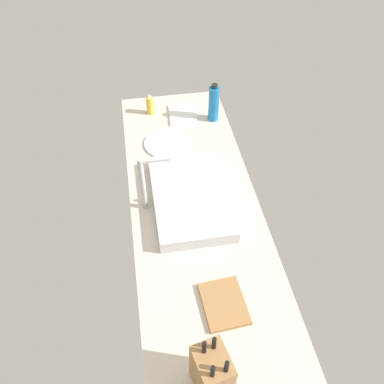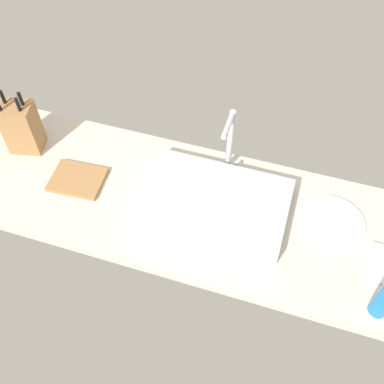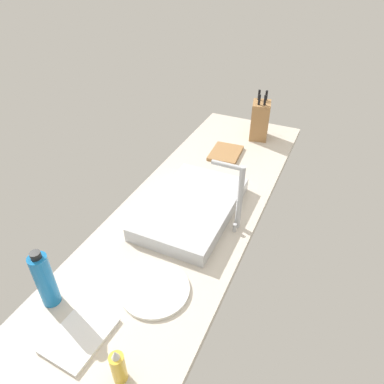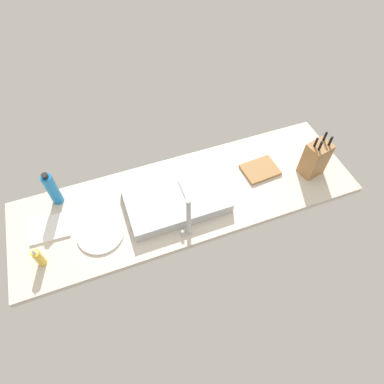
{
  "view_description": "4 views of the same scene",
  "coord_description": "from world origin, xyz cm",
  "views": [
    {
      "loc": [
        -121.5,
        22.51,
        148.95
      ],
      "look_at": [
        5.96,
        1.23,
        11.38
      ],
      "focal_mm": 37.64,
      "sensor_mm": 36.0,
      "label": 1
    },
    {
      "loc": [
        30.09,
        -97.93,
        146.14
      ],
      "look_at": [
        -0.79,
        -0.42,
        12.63
      ],
      "focal_mm": 42.29,
      "sensor_mm": 36.0,
      "label": 2
    },
    {
      "loc": [
        118.56,
        53.03,
        105.81
      ],
      "look_at": [
        -0.79,
        -1.65,
        8.9
      ],
      "focal_mm": 32.73,
      "sensor_mm": 36.0,
      "label": 3
    },
    {
      "loc": [
        35.4,
        105.33,
        159.87
      ],
      "look_at": [
        -2.53,
        2.1,
        8.7
      ],
      "focal_mm": 30.83,
      "sensor_mm": 36.0,
      "label": 4
    }
  ],
  "objects": [
    {
      "name": "knife_block",
      "position": [
        -77.2,
        8.71,
        15.02
      ],
      "size": [
        15.05,
        13.04,
        28.6
      ],
      "rotation": [
        0.0,
        0.0,
        0.22
      ],
      "color": "#9E7042",
      "rests_on": "countertop_slab"
    },
    {
      "name": "water_bottle",
      "position": [
        70.39,
        -22.27,
        14.56
      ],
      "size": [
        6.14,
        6.14,
        23.6
      ],
      "color": "#1970B7",
      "rests_on": "countertop_slab"
    },
    {
      "name": "dish_towel",
      "position": [
        77.17,
        -4.85,
        4.1
      ],
      "size": [
        21.75,
        17.08,
        1.2
      ],
      "primitive_type": "cube",
      "rotation": [
        0.0,
        0.0,
        -0.06
      ],
      "color": "white",
      "rests_on": "countertop_slab"
    },
    {
      "name": "dinner_plate",
      "position": [
        51.85,
        7.89,
        4.1
      ],
      "size": [
        24.98,
        24.98,
        1.2
      ],
      "primitive_type": "cylinder",
      "color": "white",
      "rests_on": "countertop_slab"
    },
    {
      "name": "cutting_board",
      "position": [
        -48.76,
        -2.31,
        4.4
      ],
      "size": [
        22.05,
        17.69,
        1.8
      ],
      "primitive_type": "cube",
      "rotation": [
        0.0,
        0.0,
        0.07
      ],
      "color": "#9E7042",
      "rests_on": "countertop_slab"
    },
    {
      "name": "soap_bottle",
      "position": [
        82.55,
        14.07,
        9.51
      ],
      "size": [
        4.24,
        4.24,
        13.84
      ],
      "color": "gold",
      "rests_on": "countertop_slab"
    },
    {
      "name": "sink_basin",
      "position": [
        7.21,
        1.95,
        6.72
      ],
      "size": [
        56.13,
        35.13,
        6.43
      ],
      "primitive_type": "cube",
      "color": "#B7BABF",
      "rests_on": "countertop_slab"
    },
    {
      "name": "faucet",
      "position": [
        7.32,
        22.16,
        21.28
      ],
      "size": [
        5.5,
        14.06,
        30.52
      ],
      "color": "#B7BABF",
      "rests_on": "countertop_slab"
    },
    {
      "name": "countertop_slab",
      "position": [
        0.0,
        0.0,
        1.75
      ],
      "size": [
        199.39,
        61.62,
        3.5
      ],
      "primitive_type": "cube",
      "color": "beige",
      "rests_on": "ground"
    }
  ]
}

